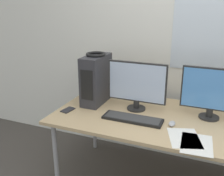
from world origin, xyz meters
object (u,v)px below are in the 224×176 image
at_px(monitor_main, 137,85).
at_px(cell_phone, 68,110).
at_px(pc_tower, 96,79).
at_px(headphones, 96,54).
at_px(mouse, 172,124).
at_px(keyboard, 133,119).
at_px(monitor_right_near, 212,92).

height_order(monitor_main, cell_phone, monitor_main).
bearing_deg(pc_tower, headphones, 90.00).
height_order(pc_tower, monitor_main, pc_tower).
bearing_deg(cell_phone, monitor_main, 33.91).
distance_m(headphones, monitor_main, 0.47).
bearing_deg(pc_tower, mouse, -16.12).
xyz_separation_m(keyboard, mouse, (0.32, 0.03, 0.00)).
height_order(monitor_right_near, mouse, monitor_right_near).
height_order(monitor_right_near, cell_phone, monitor_right_near).
xyz_separation_m(headphones, cell_phone, (-0.15, -0.29, -0.46)).
relative_size(pc_tower, headphones, 2.51).
relative_size(pc_tower, monitor_right_near, 0.93).
height_order(monitor_right_near, keyboard, monitor_right_near).
distance_m(monitor_main, monitor_right_near, 0.62).
xyz_separation_m(pc_tower, headphones, (0.00, 0.00, 0.24)).
bearing_deg(pc_tower, monitor_right_near, 1.55).
distance_m(headphones, monitor_right_near, 1.06).
bearing_deg(monitor_main, keyboard, -79.99).
height_order(pc_tower, mouse, pc_tower).
xyz_separation_m(pc_tower, cell_phone, (-0.15, -0.29, -0.22)).
distance_m(pc_tower, keyboard, 0.56).
distance_m(headphones, mouse, 0.92).
bearing_deg(monitor_main, monitor_right_near, 4.75).
relative_size(monitor_main, keyboard, 1.06).
xyz_separation_m(monitor_right_near, cell_phone, (-1.18, -0.31, -0.23)).
xyz_separation_m(pc_tower, monitor_right_near, (1.03, 0.03, 0.00)).
distance_m(pc_tower, mouse, 0.83).
distance_m(mouse, cell_phone, 0.92).
bearing_deg(mouse, monitor_main, 151.10).
height_order(monitor_main, monitor_right_near, monitor_main).
height_order(mouse, cell_phone, mouse).
height_order(pc_tower, monitor_right_near, pc_tower).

